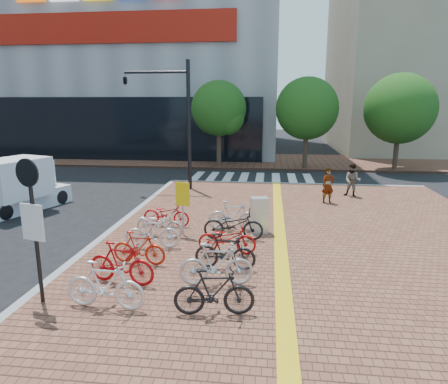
# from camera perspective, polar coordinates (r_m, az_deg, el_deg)

# --- Properties ---
(ground) EXTENTS (120.00, 120.00, 0.00)m
(ground) POSITION_cam_1_polar(r_m,az_deg,el_deg) (11.47, -1.97, -11.04)
(ground) COLOR black
(ground) RESTS_ON ground
(kerb_north) EXTENTS (14.00, 0.25, 0.15)m
(kerb_north) POSITION_cam_1_polar(r_m,az_deg,el_deg) (22.87, 10.00, 1.07)
(kerb_north) COLOR gray
(kerb_north) RESTS_ON ground
(far_sidewalk) EXTENTS (70.00, 8.00, 0.15)m
(far_sidewalk) POSITION_cam_1_polar(r_m,az_deg,el_deg) (31.74, 3.68, 4.46)
(far_sidewalk) COLOR brown
(far_sidewalk) RESTS_ON ground
(department_store) EXTENTS (36.00, 24.27, 28.00)m
(department_store) POSITION_cam_1_polar(r_m,az_deg,el_deg) (46.78, -17.11, 23.74)
(department_store) COLOR gray
(department_store) RESTS_ON ground
(building_beige) EXTENTS (20.00, 18.00, 18.00)m
(building_beige) POSITION_cam_1_polar(r_m,az_deg,el_deg) (45.65, 28.97, 16.71)
(building_beige) COLOR gray
(building_beige) RESTS_ON ground
(crosswalk) EXTENTS (7.50, 4.00, 0.01)m
(crosswalk) POSITION_cam_1_polar(r_m,az_deg,el_deg) (24.83, 3.97, 1.98)
(crosswalk) COLOR silver
(crosswalk) RESTS_ON ground
(street_trees) EXTENTS (16.20, 4.60, 6.35)m
(street_trees) POSITION_cam_1_polar(r_m,az_deg,el_deg) (28.04, 13.95, 11.29)
(street_trees) COLOR #38281E
(street_trees) RESTS_ON far_sidewalk
(bike_0) EXTENTS (1.87, 0.65, 1.10)m
(bike_0) POSITION_cam_1_polar(r_m,az_deg,el_deg) (9.34, -16.62, -12.63)
(bike_0) COLOR white
(bike_0) RESTS_ON sidewalk
(bike_1) EXTENTS (1.85, 0.79, 1.08)m
(bike_1) POSITION_cam_1_polar(r_m,az_deg,el_deg) (10.44, -14.49, -9.82)
(bike_1) COLOR #B20C0F
(bike_1) RESTS_ON sidewalk
(bike_2) EXTENTS (1.61, 0.62, 0.94)m
(bike_2) POSITION_cam_1_polar(r_m,az_deg,el_deg) (11.55, -12.06, -7.82)
(bike_2) COLOR red
(bike_2) RESTS_ON sidewalk
(bike_3) EXTENTS (1.75, 0.70, 1.02)m
(bike_3) POSITION_cam_1_polar(r_m,az_deg,el_deg) (12.63, -10.20, -5.74)
(bike_3) COLOR silver
(bike_3) RESTS_ON sidewalk
(bike_4) EXTENTS (1.77, 0.85, 0.89)m
(bike_4) POSITION_cam_1_polar(r_m,az_deg,el_deg) (13.75, -9.21, -4.46)
(bike_4) COLOR #B5B5BA
(bike_4) RESTS_ON sidewalk
(bike_5) EXTENTS (1.79, 0.75, 0.92)m
(bike_5) POSITION_cam_1_polar(r_m,az_deg,el_deg) (14.83, -8.25, -3.10)
(bike_5) COLOR red
(bike_5) RESTS_ON sidewalk
(bike_6) EXTENTS (1.78, 0.70, 1.04)m
(bike_6) POSITION_cam_1_polar(r_m,az_deg,el_deg) (8.74, -1.43, -14.13)
(bike_6) COLOR black
(bike_6) RESTS_ON sidewalk
(bike_7) EXTENTS (1.90, 0.77, 1.11)m
(bike_7) POSITION_cam_1_polar(r_m,az_deg,el_deg) (10.00, -1.11, -10.31)
(bike_7) COLOR silver
(bike_7) RESTS_ON sidewalk
(bike_8) EXTENTS (1.71, 0.57, 1.01)m
(bike_8) POSITION_cam_1_polar(r_m,az_deg,el_deg) (10.95, 0.16, -8.50)
(bike_8) COLOR black
(bike_8) RESTS_ON sidewalk
(bike_9) EXTENTS (1.78, 0.68, 0.92)m
(bike_9) POSITION_cam_1_polar(r_m,az_deg,el_deg) (12.08, 0.43, -6.65)
(bike_9) COLOR #B60F0D
(bike_9) RESTS_ON sidewalk
(bike_10) EXTENTS (1.98, 0.70, 1.04)m
(bike_10) POSITION_cam_1_polar(r_m,az_deg,el_deg) (13.22, 1.35, -4.66)
(bike_10) COLOR black
(bike_10) RESTS_ON sidewalk
(bike_11) EXTENTS (1.77, 0.51, 1.06)m
(bike_11) POSITION_cam_1_polar(r_m,az_deg,el_deg) (14.17, 1.26, -3.41)
(bike_11) COLOR silver
(bike_11) RESTS_ON sidewalk
(pedestrian_a) EXTENTS (0.67, 0.54, 1.59)m
(pedestrian_a) POSITION_cam_1_polar(r_m,az_deg,el_deg) (18.56, 14.65, 0.89)
(pedestrian_a) COLOR gray
(pedestrian_a) RESTS_ON sidewalk
(pedestrian_b) EXTENTS (0.94, 0.85, 1.57)m
(pedestrian_b) POSITION_cam_1_polar(r_m,az_deg,el_deg) (20.18, 17.88, 1.59)
(pedestrian_b) COLOR #4B525F
(pedestrian_b) RESTS_ON sidewalk
(utility_box) EXTENTS (0.66, 0.55, 1.26)m
(utility_box) POSITION_cam_1_polar(r_m,az_deg,el_deg) (13.93, 5.03, -3.32)
(utility_box) COLOR silver
(utility_box) RESTS_ON sidewalk
(yellow_sign) EXTENTS (0.50, 0.18, 1.85)m
(yellow_sign) POSITION_cam_1_polar(r_m,az_deg,el_deg) (13.51, -5.96, -0.98)
(yellow_sign) COLOR #B7B7BC
(yellow_sign) RESTS_ON sidewalk
(notice_sign) EXTENTS (0.60, 0.22, 3.32)m
(notice_sign) POSITION_cam_1_polar(r_m,az_deg,el_deg) (9.61, -25.70, -2.88)
(notice_sign) COLOR black
(notice_sign) RESTS_ON sidewalk
(traffic_light_pole) EXTENTS (3.51, 1.35, 6.54)m
(traffic_light_pole) POSITION_cam_1_polar(r_m,az_deg,el_deg) (21.10, -9.21, 12.68)
(traffic_light_pole) COLOR black
(traffic_light_pole) RESTS_ON sidewalk
(box_truck) EXTENTS (2.92, 4.37, 2.33)m
(box_truck) POSITION_cam_1_polar(r_m,az_deg,el_deg) (19.47, -27.22, 0.88)
(box_truck) COLOR silver
(box_truck) RESTS_ON ground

